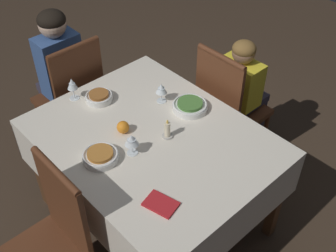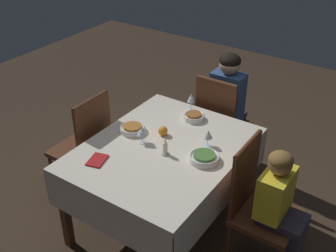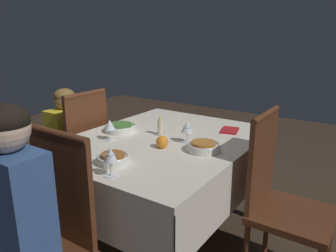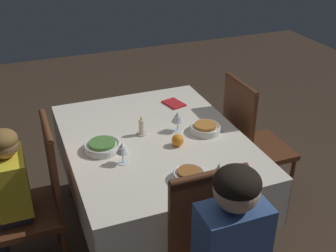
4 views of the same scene
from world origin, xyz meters
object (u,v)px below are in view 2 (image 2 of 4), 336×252
Objects in this scene: person_child_yellow at (282,211)px; wine_glass_north at (142,132)px; bowl_north at (133,129)px; chair_south at (257,203)px; candle_centerpiece at (165,149)px; chair_north at (85,144)px; orange_fruit at (163,131)px; chair_east at (220,121)px; dining_table at (163,157)px; person_adult_denim at (229,102)px; bowl_south at (204,157)px; wine_glass_south at (208,135)px; bowl_east at (194,116)px; napkin_red_folded at (97,160)px; wine_glass_east at (191,99)px.

person_child_yellow is 1.16m from wine_glass_north.
chair_south is at bearing -89.37° from bowl_north.
bowl_north is 0.41m from candle_centerpiece.
chair_north is 0.87m from candle_centerpiece.
person_child_yellow is 1.07m from orange_fruit.
chair_east is 1.01m from wine_glass_north.
dining_table is 1.37× the size of chair_south.
chair_north is (-0.98, 0.78, 0.00)m from chair_east.
person_adult_denim reaches higher than person_child_yellow.
person_adult_denim reaches higher than bowl_south.
bowl_north is (-0.01, 1.09, 0.24)m from chair_south.
wine_glass_south is at bearing -36.29° from candle_centerpiece.
napkin_red_folded is at bearing 162.98° from bowl_east.
bowl_south is at bearing 94.50° from chair_south.
person_child_yellow is 1.34m from napkin_red_folded.
chair_north reaches higher than bowl_east.
bowl_south is at bearing -83.54° from wine_glass_north.
napkin_red_folded is at bearing 137.70° from wine_glass_south.
wine_glass_east reaches higher than dining_table.
chair_east is 1.26m from person_child_yellow.
wine_glass_north is at bearing 157.60° from orange_fruit.
wine_glass_east is 0.71m from candle_centerpiece.
chair_south is 1.00× the size of person_child_yellow.
chair_east is at bearing 41.35° from chair_south.
dining_table is at bearing 93.65° from person_child_yellow.
candle_centerpiece is 1.73× the size of orange_fruit.
dining_table is at bearing 43.71° from candle_centerpiece.
wine_glass_east is (-0.29, 0.15, 0.32)m from chair_east.
candle_centerpiece is (-0.03, -0.23, -0.05)m from wine_glass_north.
chair_south is at bearing -121.85° from wine_glass_east.
bowl_south is 0.21m from wine_glass_south.
bowl_south is (0.03, -0.34, 0.12)m from dining_table.
person_child_yellow is (0.00, -0.18, 0.02)m from chair_south.
chair_north is 1.39m from person_adult_denim.
bowl_east is 0.59m from bowl_south.
candle_centerpiece is 0.70× the size of napkin_red_folded.
dining_table is 10.75× the size of candle_centerpiece.
wine_glass_north is at bearing 93.84° from chair_north.
chair_north reaches higher than orange_fruit.
napkin_red_folded is (-0.90, 0.27, -0.02)m from bowl_east.
chair_south is at bearing -85.50° from bowl_south.
wine_glass_east is at bearing 63.77° from chair_east.
orange_fruit is at bearing 84.58° from chair_south.
chair_north is 1.71m from person_child_yellow.
napkin_red_folded is at bearing 54.07° from chair_north.
person_child_yellow reaches higher than wine_glass_north.
chair_south is 7.52× the size of wine_glass_south.
bowl_south is 0.52m from wine_glass_north.
bowl_south is at bearing -85.50° from dining_table.
dining_table is 10.16× the size of wine_glass_north.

